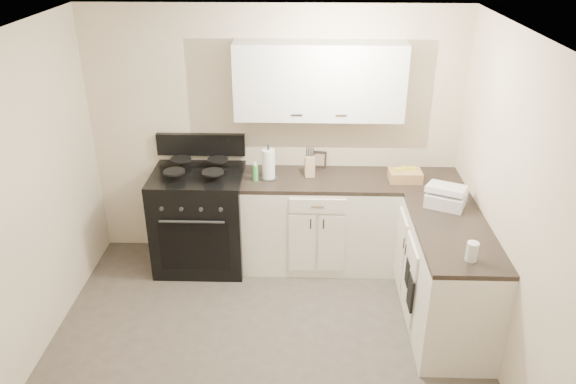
{
  "coord_description": "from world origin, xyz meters",
  "views": [
    {
      "loc": [
        0.29,
        -3.37,
        3.17
      ],
      "look_at": [
        0.16,
        0.85,
        1.11
      ],
      "focal_mm": 35.0,
      "sensor_mm": 36.0,
      "label": 1
    }
  ],
  "objects_px": {
    "stove": "(201,221)",
    "countertop_grill": "(446,198)",
    "wicker_basket": "(405,176)",
    "knife_block": "(310,166)",
    "paper_towel": "(269,164)"
  },
  "relations": [
    {
      "from": "paper_towel",
      "to": "stove",
      "type": "bearing_deg",
      "value": -179.53
    },
    {
      "from": "stove",
      "to": "countertop_grill",
      "type": "relative_size",
      "value": 3.31
    },
    {
      "from": "knife_block",
      "to": "wicker_basket",
      "type": "relative_size",
      "value": 0.68
    },
    {
      "from": "wicker_basket",
      "to": "countertop_grill",
      "type": "height_order",
      "value": "countertop_grill"
    },
    {
      "from": "wicker_basket",
      "to": "knife_block",
      "type": "bearing_deg",
      "value": 175.02
    },
    {
      "from": "stove",
      "to": "knife_block",
      "type": "relative_size",
      "value": 5.19
    },
    {
      "from": "stove",
      "to": "knife_block",
      "type": "distance_m",
      "value": 1.22
    },
    {
      "from": "stove",
      "to": "countertop_grill",
      "type": "bearing_deg",
      "value": -12.29
    },
    {
      "from": "paper_towel",
      "to": "countertop_grill",
      "type": "height_order",
      "value": "paper_towel"
    },
    {
      "from": "countertop_grill",
      "to": "paper_towel",
      "type": "bearing_deg",
      "value": -173.16
    },
    {
      "from": "knife_block",
      "to": "countertop_grill",
      "type": "xyz_separation_m",
      "value": [
        1.17,
        -0.56,
        -0.04
      ]
    },
    {
      "from": "knife_block",
      "to": "paper_towel",
      "type": "bearing_deg",
      "value": -176.75
    },
    {
      "from": "stove",
      "to": "wicker_basket",
      "type": "xyz_separation_m",
      "value": [
        1.97,
        -0.01,
        0.53
      ]
    },
    {
      "from": "wicker_basket",
      "to": "paper_towel",
      "type": "bearing_deg",
      "value": 179.39
    },
    {
      "from": "paper_towel",
      "to": "wicker_basket",
      "type": "relative_size",
      "value": 0.96
    }
  ]
}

